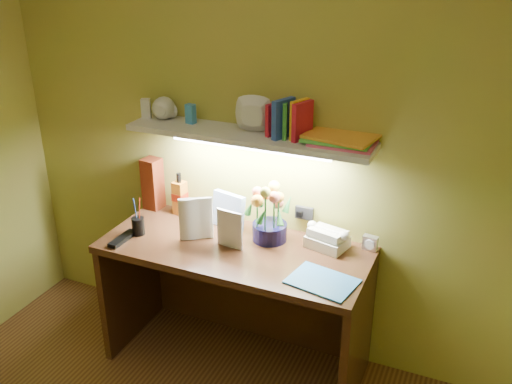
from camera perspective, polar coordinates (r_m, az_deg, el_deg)
desk at (r=3.18m, az=-2.06°, el=-11.38°), size 1.40×0.60×0.75m
flower_bouquet at (r=2.97m, az=1.40°, el=-2.01°), size 0.25×0.25×0.32m
telephone at (r=2.97m, az=7.16°, el=-4.45°), size 0.23×0.19×0.12m
desk_clock at (r=2.99m, az=11.36°, el=-5.01°), size 0.08×0.05×0.08m
whisky_bottle at (r=3.30m, az=-7.64°, el=-0.16°), size 0.08×0.08×0.25m
whisky_box at (r=3.39m, az=-10.29°, el=0.84°), size 0.11×0.11×0.31m
pen_cup at (r=3.12m, az=-11.75°, el=-2.81°), size 0.09×0.09×0.16m
art_card at (r=3.13m, az=-2.78°, el=-1.87°), size 0.20×0.08×0.20m
tv_remote at (r=3.11m, az=-13.18°, el=-4.55°), size 0.06×0.19×0.02m
blue_folder at (r=2.70m, az=6.65°, el=-8.86°), size 0.34×0.28×0.01m
desk_book_a at (r=3.00m, az=-7.72°, el=-2.81°), size 0.16×0.11×0.24m
desk_book_b at (r=2.96m, az=-3.91°, el=-3.37°), size 0.15×0.04×0.21m
wall_shelf at (r=2.88m, az=-0.02°, el=6.16°), size 1.30×0.32×0.22m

